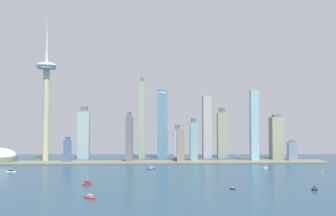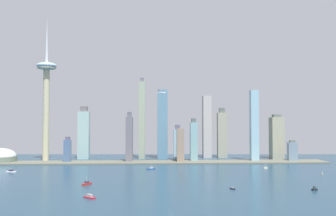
{
  "view_description": "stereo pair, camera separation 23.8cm",
  "coord_description": "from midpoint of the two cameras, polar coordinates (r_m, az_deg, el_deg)",
  "views": [
    {
      "loc": [
        -19.28,
        -364.63,
        85.01
      ],
      "look_at": [
        15.83,
        410.67,
        112.35
      ],
      "focal_mm": 41.16,
      "sensor_mm": 36.0,
      "label": 1
    },
    {
      "loc": [
        -19.04,
        -364.64,
        85.01
      ],
      "look_at": [
        15.83,
        410.67,
        112.35
      ],
      "focal_mm": 41.16,
      "sensor_mm": 36.0,
      "label": 2
    }
  ],
  "objects": [
    {
      "name": "skyscraper_9",
      "position": [
        829.28,
        -14.67,
        -6.11
      ],
      "size": [
        14.02,
        14.51,
        53.61
      ],
      "color": "#496288",
      "rests_on": "ground"
    },
    {
      "name": "boat_7",
      "position": [
        693.71,
        -2.53,
        -8.93
      ],
      "size": [
        16.42,
        11.04,
        9.31
      ],
      "rotation": [
        0.0,
        0.0,
        0.46
      ],
      "color": "navy",
      "rests_on": "ground"
    },
    {
      "name": "waterfront_pier",
      "position": [
        803.63,
        -1.22,
        -8.01
      ],
      "size": [
        693.31,
        62.25,
        2.22
      ],
      "primitive_type": "cube",
      "color": "#606152",
      "rests_on": "ground"
    },
    {
      "name": "ground_plane",
      "position": [
        374.9,
        0.42,
        -15.12
      ],
      "size": [
        6000.0,
        6000.0,
        0.0
      ],
      "primitive_type": "plane",
      "color": "#1D3A4E"
    },
    {
      "name": "skyscraper_4",
      "position": [
        845.14,
        12.63,
        -2.56
      ],
      "size": [
        16.66,
        16.13,
        152.44
      ],
      "color": "#8CB9CB",
      "rests_on": "ground"
    },
    {
      "name": "boat_1",
      "position": [
        724.27,
        14.23,
        -8.56
      ],
      "size": [
        6.68,
        2.9,
        10.52
      ],
      "rotation": [
        0.0,
        0.0,
        0.05
      ],
      "color": "beige",
      "rests_on": "ground"
    },
    {
      "name": "skyscraper_3",
      "position": [
        815.59,
        -5.77,
        -4.53
      ],
      "size": [
        14.15,
        27.55,
        105.18
      ],
      "color": "slate",
      "rests_on": "ground"
    },
    {
      "name": "boat_5",
      "position": [
        517.23,
        20.87,
        -11.13
      ],
      "size": [
        7.81,
        4.64,
        5.26
      ],
      "rotation": [
        0.0,
        0.0,
        0.27
      ],
      "color": "black",
      "rests_on": "ground"
    },
    {
      "name": "skyscraper_11",
      "position": [
        853.56,
        1.42,
        -5.33
      ],
      "size": [
        16.96,
        17.09,
        77.86
      ],
      "color": "#8EB4C7",
      "rests_on": "ground"
    },
    {
      "name": "skyscraper_8",
      "position": [
        868.7,
        17.92,
        -6.14
      ],
      "size": [
        19.1,
        13.03,
        44.89
      ],
      "color": "slate",
      "rests_on": "ground"
    },
    {
      "name": "skyscraper_1",
      "position": [
        804.2,
        1.83,
        -5.55
      ],
      "size": [
        14.58,
        16.81,
        70.8
      ],
      "color": "gray",
      "rests_on": "ground"
    },
    {
      "name": "observation_tower",
      "position": [
        866.23,
        -17.59,
        2.82
      ],
      "size": [
        42.79,
        42.79,
        308.97
      ],
      "color": "#BDB790",
      "rests_on": "ground"
    },
    {
      "name": "airplane",
      "position": [
        804.13,
        -0.94,
        2.28
      ],
      "size": [
        26.25,
        25.01,
        8.06
      ],
      "rotation": [
        0.0,
        0.0,
        0.98
      ],
      "color": "white"
    },
    {
      "name": "boat_0",
      "position": [
        676.41,
        21.84,
        -8.96
      ],
      "size": [
        3.0,
        6.28,
        4.32
      ],
      "rotation": [
        0.0,
        0.0,
        1.35
      ],
      "color": "beige",
      "rests_on": "ground"
    },
    {
      "name": "skyscraper_0",
      "position": [
        882.83,
        -0.84,
        -2.42
      ],
      "size": [
        22.87,
        26.48,
        157.62
      ],
      "color": "#59849E",
      "rests_on": "ground"
    },
    {
      "name": "boat_2",
      "position": [
        500.1,
        9.53,
        -11.66
      ],
      "size": [
        6.23,
        7.79,
        2.76
      ],
      "rotation": [
        0.0,
        0.0,
        5.31
      ],
      "color": "black",
      "rests_on": "ground"
    },
    {
      "name": "boat_4",
      "position": [
        705.99,
        -22.22,
        -8.66
      ],
      "size": [
        17.83,
        13.26,
        4.28
      ],
      "rotation": [
        0.0,
        0.0,
        2.67
      ],
      "color": "white",
      "rests_on": "ground"
    },
    {
      "name": "skyscraper_12",
      "position": [
        898.66,
        -12.37,
        -3.81
      ],
      "size": [
        25.46,
        21.84,
        119.5
      ],
      "color": "#98BAB5",
      "rests_on": "ground"
    },
    {
      "name": "skyscraper_6",
      "position": [
        914.26,
        15.78,
        -4.23
      ],
      "size": [
        27.65,
        27.87,
        101.11
      ],
      "color": "#9B9A81",
      "rests_on": "ground"
    },
    {
      "name": "skyscraper_2",
      "position": [
        918.14,
        7.99,
        -3.87
      ],
      "size": [
        21.58,
        16.32,
        117.07
      ],
      "color": "gray",
      "rests_on": "ground"
    },
    {
      "name": "skyscraper_10",
      "position": [
        887.58,
        -3.89,
        -1.7
      ],
      "size": [
        13.68,
        25.28,
        185.7
      ],
      "color": "#91A187",
      "rests_on": "ground"
    },
    {
      "name": "skyscraper_7",
      "position": [
        828.95,
        3.82,
        -4.91
      ],
      "size": [
        15.12,
        20.73,
        91.81
      ],
      "color": "#78A5AD",
      "rests_on": "ground"
    },
    {
      "name": "boat_6",
      "position": [
        446.26,
        -11.54,
        -12.76
      ],
      "size": [
        15.17,
        14.53,
        4.31
      ],
      "rotation": [
        0.0,
        0.0,
        5.54
      ],
      "color": "#B51C2A",
      "rests_on": "ground"
    },
    {
      "name": "skyscraper_5",
      "position": [
        911.8,
        5.76,
        -2.78
      ],
      "size": [
        19.22,
        22.3,
        145.37
      ],
      "color": "#AEA8A3",
      "rests_on": "ground"
    },
    {
      "name": "boat_3",
      "position": [
        537.96,
        -11.93,
        -10.87
      ],
      "size": [
        11.85,
        15.7,
        11.79
      ],
      "rotation": [
        0.0,
        0.0,
        4.18
      ],
      "color": "#AD2722",
      "rests_on": "ground"
    }
  ]
}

